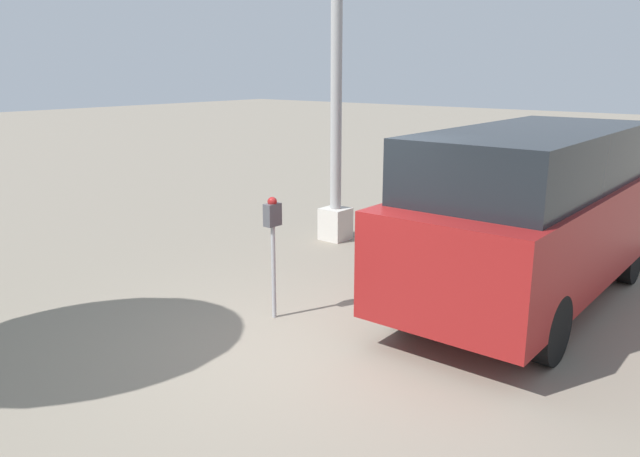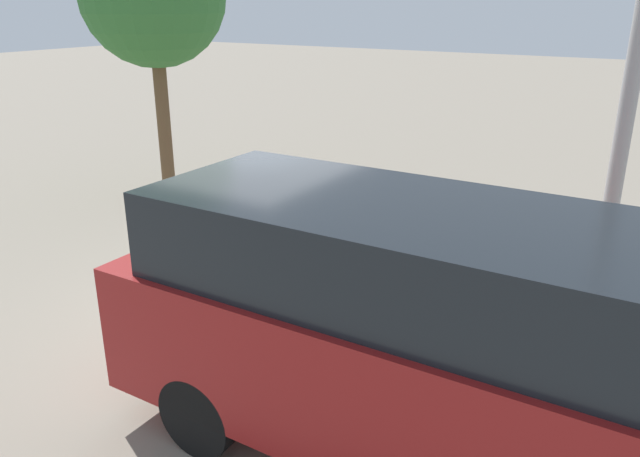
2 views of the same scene
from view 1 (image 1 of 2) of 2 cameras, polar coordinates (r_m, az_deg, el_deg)
The scene contains 5 objects.
ground_plane at distance 6.84m, azimuth -1.98°, elevation -10.37°, with size 80.00×80.00×0.00m, color gray.
parking_meter_near at distance 7.17m, azimuth -4.34°, elevation -0.10°, with size 0.20×0.11×1.46m.
parking_meter_far at distance 11.57m, azimuth 14.88°, elevation 4.44°, with size 0.20×0.11×1.30m.
lamp_post at distance 10.46m, azimuth 1.48°, elevation 9.35°, with size 0.44×0.44×5.41m.
parked_van at distance 8.06m, azimuth 18.97°, elevation 1.57°, with size 5.07×1.86×2.19m.
Camera 1 is at (-4.66, -4.11, 2.86)m, focal length 35.00 mm.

